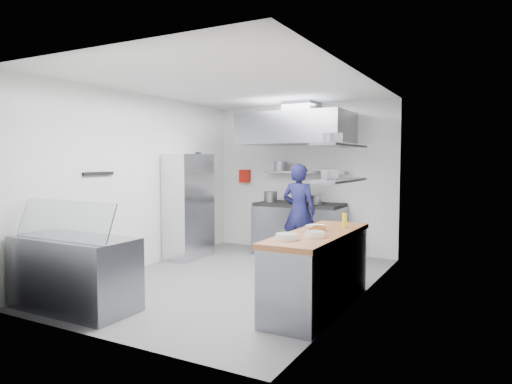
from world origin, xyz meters
The scene contains 35 objects.
floor centered at (0.00, 0.00, 0.00)m, with size 5.00×5.00×0.00m, color slate.
ceiling centered at (0.00, 0.00, 2.80)m, with size 5.00×5.00×0.00m, color silver.
wall_back centered at (0.00, 2.50, 1.40)m, with size 3.60×0.02×2.80m, color white.
wall_front centered at (0.00, -2.50, 1.40)m, with size 3.60×0.02×2.80m, color white.
wall_left centered at (-1.80, 0.00, 1.40)m, with size 5.00×0.02×2.80m, color white.
wall_right centered at (1.80, 0.00, 1.40)m, with size 5.00×0.02×2.80m, color white.
gas_range centered at (0.10, 2.10, 0.45)m, with size 1.60×0.80×0.90m, color gray.
cooktop centered at (0.10, 2.10, 0.93)m, with size 1.57×0.78×0.06m, color black.
stock_pot_left centered at (-0.46, 2.03, 1.06)m, with size 0.25×0.25×0.20m, color slate.
stock_pot_mid centered at (-0.02, 2.39, 1.08)m, with size 0.31×0.31×0.24m, color slate.
stock_pot_right centered at (0.42, 2.04, 1.04)m, with size 0.25×0.25×0.16m, color slate.
over_range_shelf centered at (0.10, 2.34, 1.52)m, with size 1.60×0.30×0.04m, color gray.
shelf_pot_a centered at (-0.37, 2.26, 1.63)m, with size 0.24×0.24×0.18m, color slate.
extractor_hood centered at (0.10, 1.93, 2.30)m, with size 1.90×1.15×0.55m, color gray.
hood_duct centered at (0.10, 2.15, 2.68)m, with size 0.55×0.55×0.24m, color slate.
red_firebox centered at (-1.25, 2.44, 1.42)m, with size 0.22×0.10×0.26m, color #A7170D.
chef centered at (0.27, 1.67, 0.84)m, with size 0.61×0.40×1.68m, color #151641.
wire_rack centered at (-1.53, 0.92, 0.93)m, with size 0.50×0.90×1.85m, color silver.
rack_bin_a centered at (-1.53, 0.89, 0.80)m, with size 0.16×0.19×0.17m, color white.
rack_bin_b centered at (-1.53, 1.30, 1.30)m, with size 0.14×0.18×0.16m, color yellow.
rack_jar centered at (-1.48, 1.15, 1.80)m, with size 0.10×0.10×0.18m, color black.
knife_strip centered at (-1.78, -0.90, 1.55)m, with size 0.04×0.55×0.05m, color black.
prep_counter_base centered at (1.48, -0.60, 0.42)m, with size 0.62×2.00×0.84m, color gray.
prep_counter_top centered at (1.48, -0.60, 0.87)m, with size 0.65×2.04×0.06m, color #9D632F.
plate_stack_a centered at (1.35, -1.20, 0.93)m, with size 0.25×0.25×0.06m, color white.
plate_stack_b centered at (1.56, -0.91, 0.93)m, with size 0.22×0.22×0.06m, color white.
copper_pan centered at (1.45, -0.50, 0.93)m, with size 0.15×0.15×0.06m, color #CA7539.
squeeze_bottle centered at (1.63, -0.07, 0.99)m, with size 0.06×0.06×0.18m, color yellow.
mixing_bowl centered at (1.37, -0.42, 0.93)m, with size 0.22×0.22×0.05m, color white.
wall_shelf_lower centered at (1.64, -0.30, 1.50)m, with size 0.30×1.30×0.04m, color gray.
wall_shelf_upper centered at (1.64, -0.30, 1.92)m, with size 0.30×1.30×0.04m, color gray.
shelf_pot_c centered at (1.52, -0.35, 1.57)m, with size 0.22×0.22×0.10m, color slate.
shelf_pot_d centered at (1.47, -0.10, 2.01)m, with size 0.24×0.24×0.14m, color slate.
display_case centered at (-1.00, -2.00, 0.42)m, with size 1.50×0.70×0.85m, color gray.
display_glass centered at (-1.00, -2.12, 1.07)m, with size 1.47×0.02×0.45m, color silver.
Camera 1 is at (3.35, -5.60, 1.74)m, focal length 32.00 mm.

